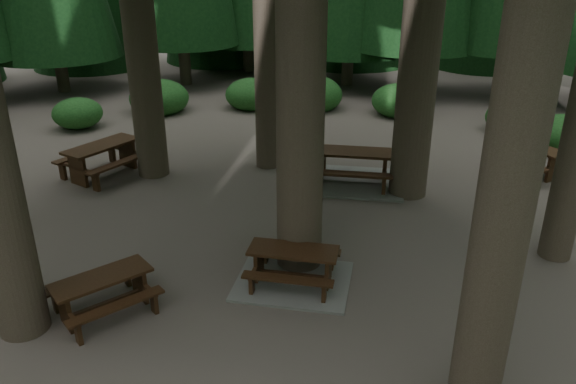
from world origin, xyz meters
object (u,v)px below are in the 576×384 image
(picnic_table_b, at_px, (103,155))
(picnic_table_e, at_px, (103,289))
(picnic_table_c, at_px, (353,172))
(picnic_table_d, at_px, (532,155))
(picnic_table_a, at_px, (293,272))

(picnic_table_b, relative_size, picnic_table_e, 1.17)
(picnic_table_c, bearing_deg, picnic_table_d, 18.13)
(picnic_table_a, relative_size, picnic_table_c, 0.77)
(picnic_table_a, bearing_deg, picnic_table_c, 82.88)
(picnic_table_a, bearing_deg, picnic_table_d, 51.49)
(picnic_table_c, bearing_deg, picnic_table_b, -174.95)
(picnic_table_a, xyz_separation_m, picnic_table_d, (4.50, 7.06, 0.28))
(picnic_table_a, distance_m, picnic_table_b, 7.16)
(picnic_table_a, bearing_deg, picnic_table_b, 144.98)
(picnic_table_e, bearing_deg, picnic_table_b, 67.79)
(picnic_table_a, bearing_deg, picnic_table_e, -152.79)
(picnic_table_b, xyz_separation_m, picnic_table_d, (10.75, 3.59, -0.07))
(picnic_table_c, height_order, picnic_table_e, picnic_table_c)
(picnic_table_c, distance_m, picnic_table_d, 4.90)
(picnic_table_a, height_order, picnic_table_e, same)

